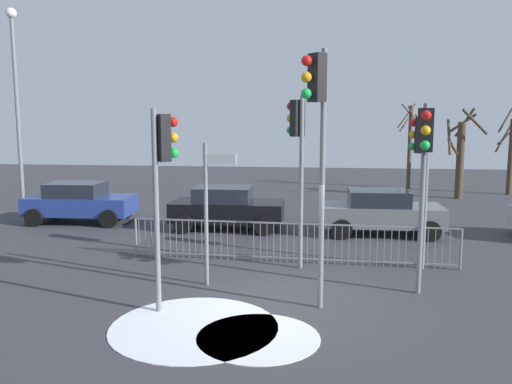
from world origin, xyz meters
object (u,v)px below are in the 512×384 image
(bare_tree_left, at_px, (410,143))
(bare_tree_centre, at_px, (460,154))
(traffic_light_foreground_left, at_px, (424,156))
(car_blue_near, at_px, (80,202))
(bare_tree_right, at_px, (511,152))
(car_black_trailing, at_px, (226,207))
(car_grey_mid, at_px, (381,211))
(direction_sign_post, at_px, (208,207))
(traffic_light_mid_left, at_px, (422,155))
(traffic_light_foreground_right, at_px, (162,164))
(street_lamp, at_px, (17,96))
(traffic_light_rear_right, at_px, (318,122))
(traffic_light_mid_right, at_px, (298,143))

(bare_tree_left, bearing_deg, bare_tree_centre, -61.20)
(traffic_light_foreground_left, relative_size, bare_tree_centre, 0.96)
(car_blue_near, height_order, bare_tree_right, bare_tree_right)
(car_blue_near, bearing_deg, bare_tree_centre, 24.26)
(car_blue_near, height_order, car_black_trailing, same)
(car_grey_mid, distance_m, car_black_trailing, 5.18)
(direction_sign_post, relative_size, bare_tree_right, 0.72)
(traffic_light_mid_left, xyz_separation_m, direction_sign_post, (-4.99, -2.02, -1.06))
(traffic_light_foreground_right, height_order, bare_tree_centre, bare_tree_centre)
(direction_sign_post, distance_m, street_lamp, 10.40)
(direction_sign_post, bearing_deg, traffic_light_foreground_left, 11.87)
(traffic_light_foreground_left, bearing_deg, traffic_light_rear_right, 35.54)
(street_lamp, relative_size, bare_tree_right, 1.67)
(traffic_light_mid_right, relative_size, car_grey_mid, 1.13)
(traffic_light_mid_left, bearing_deg, traffic_light_foreground_right, 166.20)
(car_blue_near, distance_m, car_grey_mid, 10.73)
(car_grey_mid, relative_size, car_black_trailing, 1.00)
(bare_tree_centre, bearing_deg, street_lamp, -154.64)
(bare_tree_left, height_order, bare_tree_right, bare_tree_left)
(direction_sign_post, distance_m, car_blue_near, 9.05)
(traffic_light_mid_right, bearing_deg, bare_tree_centre, 14.32)
(traffic_light_mid_right, bearing_deg, car_blue_near, 103.62)
(traffic_light_rear_right, xyz_separation_m, direction_sign_post, (-2.41, 1.24, -1.90))
(traffic_light_foreground_left, height_order, car_blue_near, traffic_light_foreground_left)
(traffic_light_mid_left, bearing_deg, traffic_light_rear_right, -175.65)
(bare_tree_right, bearing_deg, direction_sign_post, -127.00)
(traffic_light_mid_left, xyz_separation_m, bare_tree_left, (2.32, 15.31, -0.40))
(street_lamp, height_order, bare_tree_left, street_lamp)
(car_black_trailing, distance_m, street_lamp, 8.30)
(car_grey_mid, bearing_deg, traffic_light_mid_right, -123.42)
(traffic_light_foreground_right, height_order, bare_tree_left, bare_tree_left)
(traffic_light_rear_right, relative_size, bare_tree_right, 1.13)
(traffic_light_foreground_right, relative_size, direction_sign_post, 1.22)
(street_lamp, bearing_deg, traffic_light_foreground_right, -45.46)
(traffic_light_rear_right, bearing_deg, car_black_trailing, -14.99)
(bare_tree_centre, bearing_deg, car_black_trailing, -140.19)
(traffic_light_foreground_right, height_order, direction_sign_post, traffic_light_foreground_right)
(car_blue_near, height_order, bare_tree_left, bare_tree_left)
(bare_tree_left, bearing_deg, street_lamp, -143.57)
(bare_tree_left, bearing_deg, traffic_light_foreground_right, -112.49)
(traffic_light_mid_right, distance_m, bare_tree_centre, 14.36)
(traffic_light_mid_left, height_order, car_grey_mid, traffic_light_mid_left)
(traffic_light_foreground_right, distance_m, direction_sign_post, 2.04)
(traffic_light_foreground_right, bearing_deg, traffic_light_mid_left, 76.31)
(street_lamp, bearing_deg, car_grey_mid, -0.91)
(car_blue_near, relative_size, bare_tree_right, 0.86)
(traffic_light_rear_right, height_order, street_lamp, street_lamp)
(traffic_light_foreground_right, relative_size, traffic_light_rear_right, 0.78)
(traffic_light_mid_right, bearing_deg, street_lamp, 111.09)
(bare_tree_centre, bearing_deg, traffic_light_mid_left, -108.70)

